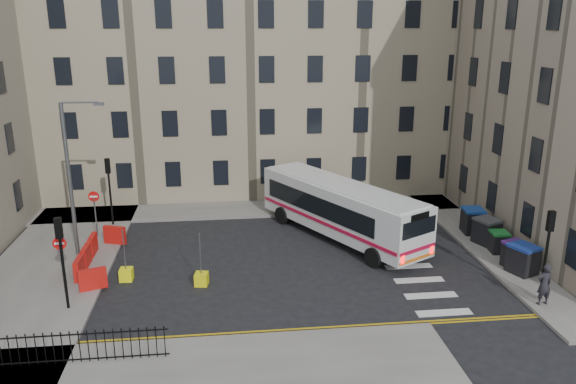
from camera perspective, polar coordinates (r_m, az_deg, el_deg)
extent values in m
plane|color=black|center=(29.53, 3.96, -6.95)|extent=(120.00, 120.00, 0.00)
cube|color=slate|center=(37.09, -7.62, -1.89)|extent=(36.00, 3.20, 0.15)
cube|color=slate|center=(35.65, 17.17, -3.30)|extent=(2.40, 26.00, 0.15)
cube|color=slate|center=(31.28, -22.72, -6.75)|extent=(6.00, 22.00, 0.15)
cube|color=gray|center=(42.27, -9.30, 11.34)|extent=(38.00, 10.50, 16.00)
cylinder|color=black|center=(27.08, 24.61, -6.78)|extent=(0.12, 0.12, 3.20)
cube|color=black|center=(26.38, 25.14, -2.69)|extent=(0.28, 0.22, 0.90)
cylinder|color=black|center=(35.26, -17.56, -0.69)|extent=(0.12, 0.12, 3.20)
cube|color=black|center=(34.72, -17.86, 2.54)|extent=(0.28, 0.22, 0.90)
cylinder|color=black|center=(25.68, -21.78, -7.72)|extent=(0.12, 0.12, 3.20)
cube|color=black|center=(24.94, -22.29, -3.41)|extent=(0.28, 0.22, 0.90)
cylinder|color=#595B5E|center=(30.62, -21.29, 1.02)|extent=(0.20, 0.20, 8.00)
cube|color=#595B5E|center=(29.85, -22.12, 8.55)|extent=(0.50, 0.22, 0.14)
cylinder|color=#595B5E|center=(33.62, -18.95, -2.39)|extent=(0.08, 0.08, 2.40)
cube|color=red|center=(33.18, -19.19, 0.06)|extent=(0.60, 0.04, 0.60)
cylinder|color=#595B5E|center=(27.29, -21.93, -7.19)|extent=(0.08, 0.08, 2.40)
cube|color=red|center=(26.74, -22.27, -4.24)|extent=(0.60, 0.04, 0.60)
cube|color=red|center=(28.81, -20.45, -7.27)|extent=(0.25, 1.25, 1.00)
cube|color=red|center=(30.15, -19.80, -6.12)|extent=(0.25, 1.25, 1.00)
cube|color=red|center=(31.50, -19.21, -5.06)|extent=(0.25, 1.25, 1.00)
cube|color=red|center=(32.50, -17.19, -4.19)|extent=(1.26, 0.66, 1.00)
cube|color=red|center=(27.44, -19.22, -8.35)|extent=(1.26, 0.66, 1.00)
cube|color=black|center=(22.08, -22.49, -13.33)|extent=(7.80, 0.04, 0.04)
cube|color=black|center=(22.59, -22.19, -15.58)|extent=(7.80, 0.04, 0.04)
cube|color=silver|center=(31.97, 5.33, -1.56)|extent=(7.97, 11.38, 2.63)
cube|color=black|center=(31.48, 2.89, -1.40)|extent=(4.60, 8.10, 1.05)
cube|color=black|center=(33.13, 6.47, -0.55)|extent=(4.60, 8.10, 1.05)
cube|color=black|center=(36.25, -0.68, 1.17)|extent=(2.05, 1.19, 1.16)
cube|color=black|center=(27.97, 13.20, -3.54)|extent=(2.05, 1.19, 0.84)
cube|color=#B00F2F|center=(31.36, 3.47, -3.11)|extent=(5.61, 9.92, 0.19)
cube|color=#B00F2F|center=(33.03, 7.04, -2.17)|extent=(5.61, 9.92, 0.19)
cube|color=#FF0C0C|center=(27.74, 11.57, -6.76)|extent=(0.23, 0.16, 0.42)
cube|color=#FF0C0C|center=(29.23, 14.39, -5.71)|extent=(0.23, 0.16, 0.42)
cylinder|color=black|center=(34.52, -0.63, -2.39)|extent=(0.77, 1.06, 1.05)
cylinder|color=black|center=(36.02, 2.79, -1.58)|extent=(0.77, 1.06, 1.05)
cylinder|color=black|center=(28.80, 8.67, -6.61)|extent=(0.77, 1.06, 1.05)
cylinder|color=black|center=(30.59, 12.22, -5.38)|extent=(0.77, 1.06, 1.05)
cube|color=black|center=(29.78, 22.73, -6.43)|extent=(1.46, 1.55, 1.29)
cube|color=navy|center=(29.52, 22.88, -5.16)|extent=(1.53, 1.62, 0.13)
cube|color=black|center=(30.35, 22.16, -6.04)|extent=(1.31, 1.40, 1.18)
cube|color=#411A65|center=(30.12, 22.30, -4.89)|extent=(1.38, 1.47, 0.12)
cube|color=black|center=(31.99, 20.59, -4.85)|extent=(0.94, 1.06, 1.02)
cube|color=#186E2A|center=(31.79, 20.70, -3.90)|extent=(0.99, 1.11, 0.11)
cube|color=black|center=(32.94, 19.52, -3.87)|extent=(1.43, 1.53, 1.29)
cube|color=#3B3B3E|center=(32.70, 19.64, -2.70)|extent=(1.50, 1.60, 0.13)
cube|color=black|center=(34.32, 18.24, -2.89)|extent=(1.19, 1.35, 1.31)
cube|color=navy|center=(34.10, 18.35, -1.75)|extent=(1.26, 1.41, 0.14)
imported|color=black|center=(26.85, 24.59, -8.53)|extent=(0.73, 0.53, 1.87)
cube|color=#FEFD0E|center=(28.31, -16.10, -8.05)|extent=(0.62, 0.62, 0.60)
cube|color=yellow|center=(27.07, -8.78, -8.73)|extent=(0.69, 0.69, 0.60)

